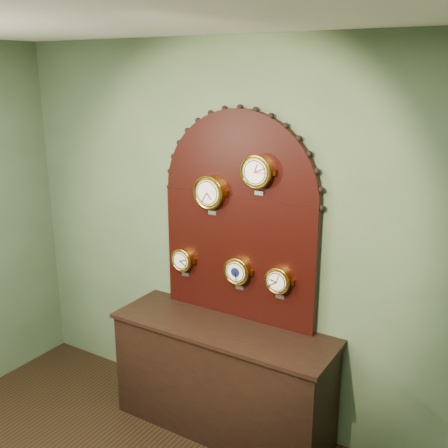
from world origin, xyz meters
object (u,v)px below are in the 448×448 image
Objects in this scene: barometer at (238,271)px; arabic_clock at (257,172)px; shop_counter at (223,380)px; hygrometer at (183,260)px; display_board at (239,211)px; roman_clock at (210,192)px; tide_clock at (278,280)px.

arabic_clock is at bearing -0.21° from barometer.
shop_counter is 6.29× the size of barometer.
hygrometer is at bearing 160.97° from shop_counter.
shop_counter is 1.05× the size of display_board.
hygrometer is (-0.25, 0.00, -0.55)m from roman_clock.
arabic_clock is 1.16× the size of tide_clock.
roman_clock is at bearing -179.95° from arabic_clock.
arabic_clock is at bearing 41.59° from shop_counter.
shop_counter is 1.55m from arabic_clock.
shop_counter is 0.93m from hygrometer.
hygrometer is (-0.62, 0.00, -0.73)m from arabic_clock.
shop_counter is 6.86× the size of hygrometer.
display_board reaches higher than barometer.
roman_clock is (-0.20, -0.07, 0.12)m from display_board.
arabic_clock is at bearing -0.12° from hygrometer.
shop_counter is 6.62× the size of tide_clock.
tide_clock is at bearing 23.76° from shop_counter.
display_board is 0.24m from roman_clock.
roman_clock is at bearing -161.53° from display_board.
shop_counter is at bearing -19.03° from hygrometer.
arabic_clock is at bearing -179.66° from tide_clock.
shop_counter is 1.25m from display_board.
hygrometer is at bearing -171.70° from display_board.
tide_clock reaches higher than hygrometer.
arabic_clock reaches higher than shop_counter.
display_board is 5.21× the size of roman_clock.
tide_clock is (0.80, -0.00, 0.00)m from hygrometer.
display_board is at bearing 114.86° from barometer.
roman_clock is at bearing -179.86° from tide_clock.
display_board is 6.02× the size of barometer.
display_board is (0.00, 0.22, 1.23)m from shop_counter.
display_board reaches higher than hygrometer.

